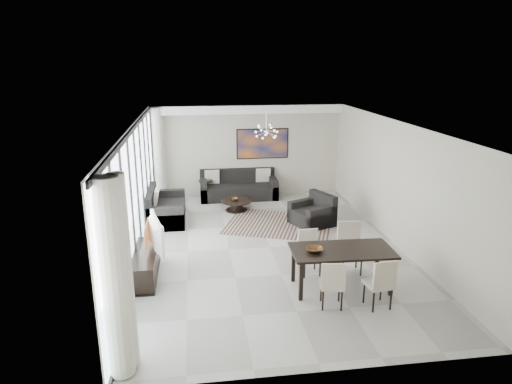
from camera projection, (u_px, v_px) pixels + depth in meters
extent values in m
cube|color=#A8A39B|center=(270.00, 247.00, 10.75)|extent=(6.00, 9.00, 0.02)
cube|color=white|center=(271.00, 125.00, 9.94)|extent=(6.00, 9.00, 0.02)
cube|color=#BBB59F|center=(247.00, 150.00, 14.61)|extent=(6.00, 0.02, 2.90)
cube|color=#BBB59F|center=(327.00, 279.00, 6.07)|extent=(6.00, 0.02, 2.90)
cube|color=#BBB59F|center=(395.00, 183.00, 10.74)|extent=(0.02, 9.00, 2.90)
cube|color=white|center=(136.00, 193.00, 9.95)|extent=(0.01, 8.95, 2.85)
cube|color=black|center=(133.00, 129.00, 9.56)|extent=(0.04, 8.95, 0.10)
cube|color=black|center=(142.00, 253.00, 10.36)|extent=(0.04, 8.95, 0.06)
cube|color=black|center=(105.00, 276.00, 6.15)|extent=(0.04, 0.05, 2.88)
cube|color=black|center=(117.00, 247.00, 7.10)|extent=(0.04, 0.05, 2.88)
cube|color=black|center=(125.00, 225.00, 8.05)|extent=(0.04, 0.05, 2.88)
cube|color=black|center=(132.00, 207.00, 9.01)|extent=(0.04, 0.05, 2.88)
cube|color=black|center=(138.00, 193.00, 9.96)|extent=(0.04, 0.05, 2.88)
cube|color=black|center=(142.00, 181.00, 10.91)|extent=(0.04, 0.05, 2.88)
cube|color=black|center=(146.00, 172.00, 11.86)|extent=(0.04, 0.05, 2.88)
cube|color=black|center=(150.00, 163.00, 12.81)|extent=(0.04, 0.05, 2.88)
cube|color=black|center=(152.00, 156.00, 13.76)|extent=(0.04, 0.05, 2.88)
cylinder|color=white|center=(114.00, 281.00, 6.03)|extent=(0.36, 0.36, 2.85)
cylinder|color=white|center=(157.00, 155.00, 13.92)|extent=(0.36, 0.36, 2.85)
cube|color=white|center=(248.00, 109.00, 14.06)|extent=(5.98, 0.40, 0.26)
cube|color=#B05A18|center=(263.00, 144.00, 14.60)|extent=(1.68, 0.04, 0.98)
cylinder|color=silver|center=(266.00, 121.00, 12.43)|extent=(0.02, 0.02, 0.55)
sphere|color=silver|center=(266.00, 132.00, 12.50)|extent=(0.12, 0.12, 0.12)
cube|color=black|center=(279.00, 224.00, 12.24)|extent=(3.28, 2.91, 0.01)
cylinder|color=black|center=(236.00, 201.00, 13.26)|extent=(0.91, 0.91, 0.04)
cylinder|color=black|center=(236.00, 206.00, 13.31)|extent=(0.40, 0.40, 0.28)
cylinder|color=black|center=(237.00, 210.00, 13.34)|extent=(0.63, 0.63, 0.03)
imported|color=brown|center=(234.00, 199.00, 13.22)|extent=(0.24, 0.24, 0.07)
cube|color=black|center=(239.00, 191.00, 14.47)|extent=(2.41, 0.99, 0.44)
cube|color=black|center=(237.00, 175.00, 14.72)|extent=(2.41, 0.20, 0.44)
cube|color=black|center=(204.00, 190.00, 14.29)|extent=(0.20, 0.99, 0.64)
cube|color=black|center=(273.00, 187.00, 14.58)|extent=(0.20, 0.99, 0.64)
cube|color=black|center=(166.00, 213.00, 12.46)|extent=(1.00, 1.79, 0.45)
cube|color=black|center=(150.00, 198.00, 12.29)|extent=(0.20, 1.79, 0.45)
cube|color=black|center=(165.00, 219.00, 11.68)|extent=(1.00, 0.20, 0.65)
cube|color=black|center=(168.00, 201.00, 13.19)|extent=(1.00, 0.20, 0.65)
cube|color=black|center=(312.00, 217.00, 12.16)|extent=(1.25, 1.27, 0.41)
cube|color=black|center=(323.00, 200.00, 12.24)|extent=(0.58, 0.96, 0.41)
cube|color=black|center=(303.00, 210.00, 12.45)|extent=(0.92, 0.56, 0.60)
cube|color=black|center=(322.00, 218.00, 11.82)|extent=(0.92, 0.56, 0.60)
cylinder|color=black|center=(206.00, 181.00, 14.35)|extent=(0.43, 0.43, 0.04)
cylinder|color=black|center=(206.00, 190.00, 14.44)|extent=(0.06, 0.06, 0.54)
cylinder|color=black|center=(206.00, 198.00, 14.51)|extent=(0.30, 0.30, 0.03)
cube|color=black|center=(145.00, 264.00, 9.24)|extent=(0.48, 1.71, 0.53)
imported|color=gray|center=(151.00, 235.00, 9.13)|extent=(0.44, 1.21, 0.69)
cube|color=black|center=(342.00, 251.00, 8.63)|extent=(1.96, 1.02, 0.04)
cube|color=black|center=(301.00, 281.00, 8.29)|extent=(0.07, 0.07, 0.76)
cube|color=black|center=(293.00, 264.00, 9.01)|extent=(0.07, 0.07, 0.76)
cube|color=black|center=(392.00, 277.00, 8.47)|extent=(0.07, 0.07, 0.76)
cube|color=black|center=(377.00, 260.00, 9.19)|extent=(0.07, 0.07, 0.76)
cube|color=beige|center=(332.00, 285.00, 8.09)|extent=(0.48, 0.48, 0.05)
cube|color=beige|center=(334.00, 277.00, 7.85)|extent=(0.42, 0.12, 0.51)
cylinder|color=black|center=(321.00, 291.00, 8.31)|extent=(0.04, 0.04, 0.39)
cylinder|color=black|center=(342.00, 301.00, 7.99)|extent=(0.04, 0.04, 0.39)
cube|color=beige|center=(378.00, 284.00, 8.07)|extent=(0.49, 0.49, 0.06)
cube|color=beige|center=(385.00, 276.00, 7.82)|extent=(0.44, 0.10, 0.53)
cylinder|color=black|center=(364.00, 293.00, 8.25)|extent=(0.04, 0.04, 0.41)
cylinder|color=black|center=(391.00, 299.00, 8.02)|extent=(0.04, 0.04, 0.41)
cube|color=beige|center=(310.00, 255.00, 9.32)|extent=(0.45, 0.45, 0.05)
cube|color=beige|center=(308.00, 241.00, 9.42)|extent=(0.42, 0.08, 0.51)
cylinder|color=black|center=(320.00, 267.00, 9.26)|extent=(0.04, 0.04, 0.39)
cylinder|color=black|center=(300.00, 262.00, 9.50)|extent=(0.04, 0.04, 0.39)
cube|color=beige|center=(351.00, 250.00, 9.38)|extent=(0.52, 0.52, 0.06)
cube|color=beige|center=(349.00, 234.00, 9.50)|extent=(0.48, 0.10, 0.59)
cylinder|color=black|center=(361.00, 266.00, 9.28)|extent=(0.04, 0.04, 0.45)
cylinder|color=black|center=(339.00, 258.00, 9.62)|extent=(0.04, 0.04, 0.45)
imported|color=brown|center=(314.00, 250.00, 8.52)|extent=(0.37, 0.37, 0.08)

